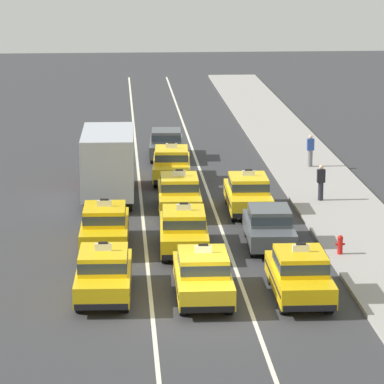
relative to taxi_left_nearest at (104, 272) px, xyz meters
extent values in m
plane|color=#353538|center=(3.16, -2.12, -0.88)|extent=(160.00, 160.00, 0.00)
cube|color=silver|center=(1.56, 17.88, -0.87)|extent=(0.14, 80.00, 0.01)
cube|color=silver|center=(4.76, 17.88, -0.87)|extent=(0.14, 80.00, 0.01)
cube|color=#9E9993|center=(10.36, 12.88, -0.80)|extent=(4.00, 90.00, 0.15)
cylinder|color=black|center=(-0.69, 1.60, -0.56)|extent=(0.26, 0.65, 0.64)
cylinder|color=black|center=(0.79, 1.55, -0.56)|extent=(0.26, 0.65, 0.64)
cylinder|color=black|center=(-0.79, -1.46, -0.56)|extent=(0.26, 0.65, 0.64)
cylinder|color=black|center=(0.69, -1.50, -0.56)|extent=(0.26, 0.65, 0.64)
cube|color=yellow|center=(0.00, 0.05, -0.21)|extent=(1.94, 4.56, 0.70)
cube|color=black|center=(0.00, 0.05, -0.16)|extent=(1.95, 4.20, 0.10)
cube|color=yellow|center=(0.00, -0.10, 0.46)|extent=(1.67, 2.15, 0.64)
cube|color=#2D3842|center=(0.00, -0.10, 0.46)|extent=(1.69, 2.17, 0.35)
cube|color=white|center=(0.00, -0.10, 0.90)|extent=(0.56, 0.14, 0.24)
cube|color=black|center=(0.00, -0.10, 1.05)|extent=(0.32, 0.12, 0.06)
cube|color=black|center=(0.07, 2.26, -0.46)|extent=(1.71, 0.19, 0.20)
cube|color=black|center=(-0.07, -2.16, -0.46)|extent=(1.71, 0.19, 0.20)
cylinder|color=black|center=(-0.72, 7.68, -0.56)|extent=(0.26, 0.65, 0.64)
cylinder|color=black|center=(0.76, 7.65, -0.56)|extent=(0.26, 0.65, 0.64)
cylinder|color=black|center=(-0.79, 4.63, -0.56)|extent=(0.26, 0.65, 0.64)
cylinder|color=black|center=(0.68, 4.59, -0.56)|extent=(0.26, 0.65, 0.64)
cube|color=yellow|center=(-0.02, 6.14, -0.21)|extent=(1.91, 4.54, 0.70)
cube|color=black|center=(-0.02, 6.14, -0.16)|extent=(1.92, 4.18, 0.10)
cube|color=yellow|center=(-0.02, 5.99, 0.46)|extent=(1.65, 2.14, 0.64)
cube|color=#2D3842|center=(-0.02, 5.99, 0.46)|extent=(1.67, 2.16, 0.35)
cube|color=white|center=(-0.02, 5.99, 0.90)|extent=(0.56, 0.13, 0.24)
cube|color=black|center=(-0.02, 5.99, 1.05)|extent=(0.32, 0.12, 0.06)
cube|color=black|center=(0.04, 8.35, -0.46)|extent=(1.71, 0.18, 0.20)
cube|color=black|center=(-0.07, 3.93, -0.46)|extent=(1.71, 0.18, 0.20)
cylinder|color=black|center=(-0.81, 15.63, -0.56)|extent=(0.25, 0.64, 0.64)
cylinder|color=black|center=(1.08, 15.59, -0.56)|extent=(0.25, 0.64, 0.64)
cylinder|color=black|center=(-0.89, 11.73, -0.56)|extent=(0.25, 0.64, 0.64)
cylinder|color=black|center=(1.01, 11.69, -0.56)|extent=(0.25, 0.64, 0.64)
cube|color=maroon|center=(0.15, 16.59, 0.49)|extent=(2.14, 2.24, 2.10)
cube|color=#2D3842|center=(0.18, 17.66, 0.79)|extent=(1.93, 0.10, 0.76)
cube|color=#B2B7C1|center=(0.09, 13.33, 1.04)|extent=(2.40, 5.25, 2.70)
cylinder|color=black|center=(2.57, 1.12, -0.56)|extent=(0.25, 0.64, 0.64)
cylinder|color=black|center=(4.05, 1.11, -0.56)|extent=(0.25, 0.64, 0.64)
cylinder|color=black|center=(2.55, -1.94, -0.56)|extent=(0.25, 0.64, 0.64)
cylinder|color=black|center=(4.02, -1.95, -0.56)|extent=(0.25, 0.64, 0.64)
cube|color=yellow|center=(3.30, -0.42, -0.21)|extent=(1.84, 4.52, 0.70)
cube|color=black|center=(3.30, -0.42, -0.16)|extent=(1.86, 4.16, 0.10)
cube|color=yellow|center=(3.30, -0.57, 0.46)|extent=(1.62, 2.11, 0.64)
cube|color=#2D3842|center=(3.30, -0.57, 0.46)|extent=(1.64, 2.14, 0.35)
cube|color=white|center=(3.30, -0.57, 0.90)|extent=(0.56, 0.13, 0.24)
cube|color=black|center=(3.30, -0.57, 1.05)|extent=(0.32, 0.11, 0.06)
cube|color=black|center=(3.32, 1.79, -0.46)|extent=(1.71, 0.16, 0.20)
cube|color=black|center=(3.28, -2.63, -0.46)|extent=(1.71, 0.16, 0.20)
cylinder|color=black|center=(2.33, 6.86, -0.56)|extent=(0.26, 0.65, 0.64)
cylinder|color=black|center=(3.81, 6.81, -0.56)|extent=(0.26, 0.65, 0.64)
cylinder|color=black|center=(2.21, 3.81, -0.56)|extent=(0.26, 0.65, 0.64)
cylinder|color=black|center=(3.69, 3.75, -0.56)|extent=(0.26, 0.65, 0.64)
cube|color=yellow|center=(3.01, 5.31, -0.21)|extent=(1.97, 4.57, 0.70)
cube|color=black|center=(3.01, 5.31, -0.16)|extent=(1.98, 4.21, 0.10)
cube|color=yellow|center=(3.00, 5.16, 0.46)|extent=(1.68, 2.16, 0.64)
cube|color=#2D3842|center=(3.00, 5.16, 0.46)|extent=(1.70, 2.18, 0.35)
cube|color=white|center=(3.00, 5.16, 0.90)|extent=(0.56, 0.14, 0.24)
cube|color=black|center=(3.00, 5.16, 1.05)|extent=(0.32, 0.12, 0.06)
cube|color=black|center=(3.10, 7.51, -0.46)|extent=(1.71, 0.21, 0.20)
cube|color=black|center=(2.92, 3.10, -0.46)|extent=(1.71, 0.21, 0.20)
cylinder|color=black|center=(2.48, 12.88, -0.56)|extent=(0.25, 0.65, 0.64)
cylinder|color=black|center=(3.95, 12.85, -0.56)|extent=(0.25, 0.65, 0.64)
cylinder|color=black|center=(2.41, 9.83, -0.56)|extent=(0.25, 0.65, 0.64)
cylinder|color=black|center=(3.89, 9.79, -0.56)|extent=(0.25, 0.65, 0.64)
cube|color=yellow|center=(3.18, 11.34, -0.21)|extent=(1.90, 4.54, 0.70)
cube|color=black|center=(3.18, 11.34, -0.16)|extent=(1.91, 4.18, 0.10)
cube|color=yellow|center=(3.18, 11.19, 0.46)|extent=(1.65, 2.13, 0.64)
cube|color=#2D3842|center=(3.18, 11.19, 0.46)|extent=(1.67, 2.16, 0.35)
cube|color=white|center=(3.18, 11.19, 0.90)|extent=(0.56, 0.13, 0.24)
cube|color=black|center=(3.18, 11.19, 1.05)|extent=(0.32, 0.12, 0.06)
cube|color=black|center=(3.23, 13.55, -0.46)|extent=(1.71, 0.18, 0.20)
cube|color=black|center=(3.13, 9.13, -0.46)|extent=(1.71, 0.18, 0.20)
cylinder|color=black|center=(2.52, 19.27, -0.56)|extent=(0.27, 0.65, 0.64)
cylinder|color=black|center=(3.99, 19.18, -0.56)|extent=(0.27, 0.65, 0.64)
cylinder|color=black|center=(2.35, 16.21, -0.56)|extent=(0.27, 0.65, 0.64)
cylinder|color=black|center=(3.82, 16.13, -0.56)|extent=(0.27, 0.65, 0.64)
cube|color=yellow|center=(3.17, 17.70, -0.21)|extent=(2.04, 4.59, 0.70)
cube|color=black|center=(3.17, 17.70, -0.16)|extent=(2.04, 4.23, 0.10)
cube|color=yellow|center=(3.16, 17.55, 0.46)|extent=(1.71, 2.18, 0.64)
cube|color=#2D3842|center=(3.16, 17.55, 0.46)|extent=(1.73, 2.21, 0.35)
cube|color=white|center=(3.16, 17.55, 0.90)|extent=(0.57, 0.15, 0.24)
cube|color=black|center=(3.16, 17.55, 1.05)|extent=(0.33, 0.13, 0.06)
cube|color=black|center=(3.29, 19.90, -0.46)|extent=(1.72, 0.23, 0.20)
cube|color=black|center=(3.05, 15.49, -0.46)|extent=(1.72, 0.23, 0.20)
cylinder|color=black|center=(2.52, 24.70, -0.56)|extent=(0.27, 0.65, 0.64)
cylinder|color=black|center=(3.96, 24.62, -0.56)|extent=(0.27, 0.65, 0.64)
cylinder|color=black|center=(2.37, 21.86, -0.56)|extent=(0.27, 0.65, 0.64)
cylinder|color=black|center=(3.81, 21.79, -0.56)|extent=(0.27, 0.65, 0.64)
cube|color=#4C5156|center=(3.16, 23.24, -0.23)|extent=(1.99, 4.39, 0.66)
cube|color=#4C5156|center=(3.16, 23.14, 0.40)|extent=(1.66, 1.98, 0.60)
cube|color=#2D3842|center=(3.16, 23.14, 0.40)|extent=(1.68, 2.00, 0.33)
cylinder|color=black|center=(5.82, 1.01, -0.56)|extent=(0.25, 0.64, 0.64)
cylinder|color=black|center=(7.30, 0.99, -0.56)|extent=(0.25, 0.64, 0.64)
cylinder|color=black|center=(5.77, -2.05, -0.56)|extent=(0.25, 0.64, 0.64)
cylinder|color=black|center=(7.25, -2.07, -0.56)|extent=(0.25, 0.64, 0.64)
cube|color=yellow|center=(6.53, -0.53, -0.21)|extent=(1.87, 4.53, 0.70)
cube|color=black|center=(6.53, -0.53, -0.16)|extent=(1.88, 4.17, 0.10)
cube|color=yellow|center=(6.53, -0.68, 0.46)|extent=(1.63, 2.12, 0.64)
cube|color=#2D3842|center=(6.53, -0.68, 0.46)|extent=(1.65, 2.14, 0.35)
cube|color=white|center=(6.53, -0.68, 0.90)|extent=(0.56, 0.13, 0.24)
cube|color=black|center=(6.53, -0.68, 1.05)|extent=(0.32, 0.11, 0.06)
cube|color=black|center=(6.57, 1.68, -0.46)|extent=(1.71, 0.17, 0.20)
cube|color=black|center=(6.50, -2.74, -0.46)|extent=(1.71, 0.17, 0.20)
cylinder|color=black|center=(5.71, 7.17, -0.56)|extent=(0.27, 0.65, 0.64)
cylinder|color=black|center=(7.15, 7.11, -0.56)|extent=(0.27, 0.65, 0.64)
cylinder|color=black|center=(5.60, 4.33, -0.56)|extent=(0.27, 0.65, 0.64)
cylinder|color=black|center=(7.04, 4.28, -0.56)|extent=(0.27, 0.65, 0.64)
cube|color=#4C5156|center=(6.37, 5.72, -0.23)|extent=(1.93, 4.37, 0.66)
cube|color=#4C5156|center=(6.37, 5.62, 0.40)|extent=(1.64, 1.96, 0.60)
cube|color=#2D3842|center=(6.37, 5.62, 0.40)|extent=(1.66, 1.98, 0.33)
cylinder|color=black|center=(5.49, 12.70, -0.56)|extent=(0.25, 0.65, 0.64)
cylinder|color=black|center=(6.97, 12.67, -0.56)|extent=(0.25, 0.65, 0.64)
cylinder|color=black|center=(5.42, 9.65, -0.56)|extent=(0.25, 0.65, 0.64)
cylinder|color=black|center=(6.90, 9.61, -0.56)|extent=(0.25, 0.65, 0.64)
cube|color=yellow|center=(6.19, 11.16, -0.21)|extent=(1.90, 4.54, 0.70)
cube|color=black|center=(6.19, 11.16, -0.16)|extent=(1.91, 4.18, 0.10)
cube|color=yellow|center=(6.19, 11.01, 0.46)|extent=(1.65, 2.14, 0.64)
cube|color=#2D3842|center=(6.19, 11.01, 0.46)|extent=(1.67, 2.16, 0.35)
cube|color=white|center=(6.19, 11.01, 0.90)|extent=(0.56, 0.13, 0.24)
cube|color=black|center=(6.19, 11.01, 1.05)|extent=(0.32, 0.12, 0.06)
cube|color=black|center=(6.24, 13.37, -0.46)|extent=(1.71, 0.18, 0.20)
cube|color=black|center=(6.14, 8.95, -0.46)|extent=(1.71, 0.18, 0.20)
cylinder|color=#23232D|center=(9.67, 12.53, -0.32)|extent=(0.24, 0.24, 0.82)
cube|color=black|center=(9.67, 12.53, 0.40)|extent=(0.36, 0.22, 0.60)
sphere|color=beige|center=(9.67, 12.53, 0.81)|extent=(0.20, 0.20, 0.20)
cylinder|color=slate|center=(10.48, 19.88, -0.30)|extent=(0.24, 0.24, 0.86)
cube|color=#2D4CA5|center=(10.48, 19.88, 0.43)|extent=(0.36, 0.22, 0.59)
sphere|color=beige|center=(10.48, 19.88, 0.84)|extent=(0.20, 0.20, 0.20)
cylinder|color=red|center=(8.84, 4.01, -0.43)|extent=(0.20, 0.20, 0.60)
sphere|color=red|center=(8.84, 4.01, -0.11)|extent=(0.22, 0.22, 0.22)
cylinder|color=red|center=(8.71, 4.01, -0.35)|extent=(0.10, 0.08, 0.08)
cylinder|color=red|center=(8.97, 4.01, -0.35)|extent=(0.10, 0.08, 0.08)
camera|label=1|loc=(0.55, -35.12, 11.04)|focal=102.36mm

